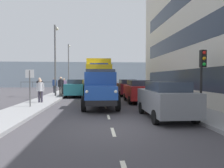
# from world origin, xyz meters

# --- Properties ---
(ground_plane) EXTENTS (80.00, 80.00, 0.00)m
(ground_plane) POSITION_xyz_m (0.00, -10.38, 0.00)
(ground_plane) COLOR #423F44
(sidewalk_left) EXTENTS (2.19, 36.83, 0.15)m
(sidewalk_left) POSITION_xyz_m (-4.69, -10.38, 0.07)
(sidewalk_left) COLOR gray
(sidewalk_left) RESTS_ON ground_plane
(sidewalk_right) EXTENTS (2.19, 36.83, 0.15)m
(sidewalk_right) POSITION_xyz_m (4.69, -10.38, 0.07)
(sidewalk_right) COLOR gray
(sidewalk_right) RESTS_ON ground_plane
(road_centreline_markings) EXTENTS (0.12, 33.21, 0.01)m
(road_centreline_markings) POSITION_xyz_m (0.00, -10.00, 0.00)
(road_centreline_markings) COLOR silver
(road_centreline_markings) RESTS_ON ground_plane
(sea_horizon) EXTENTS (80.00, 0.80, 5.00)m
(sea_horizon) POSITION_xyz_m (0.00, -31.79, 2.50)
(sea_horizon) COLOR #8C9EAD
(sea_horizon) RESTS_ON ground_plane
(seawall_railing) EXTENTS (28.08, 0.08, 1.20)m
(seawall_railing) POSITION_xyz_m (-0.00, -28.19, 0.92)
(seawall_railing) COLOR #4C5156
(seawall_railing) RESTS_ON ground_plane
(truck_vintage_blue) EXTENTS (2.17, 5.64, 2.43)m
(truck_vintage_blue) POSITION_xyz_m (0.33, -4.90, 1.18)
(truck_vintage_blue) COLOR black
(truck_vintage_blue) RESTS_ON ground_plane
(lorry_cargo_yellow) EXTENTS (2.58, 8.20, 3.87)m
(lorry_cargo_yellow) POSITION_xyz_m (0.33, -14.21, 2.08)
(lorry_cargo_yellow) COLOR gold
(lorry_cargo_yellow) RESTS_ON ground_plane
(car_grey_kerbside_near) EXTENTS (1.87, 3.92, 1.72)m
(car_grey_kerbside_near) POSITION_xyz_m (-2.65, -1.54, 0.89)
(car_grey_kerbside_near) COLOR slate
(car_grey_kerbside_near) RESTS_ON ground_plane
(car_red_kerbside_1) EXTENTS (1.86, 3.90, 1.72)m
(car_red_kerbside_1) POSITION_xyz_m (-2.65, -7.45, 0.89)
(car_red_kerbside_1) COLOR #B21E1E
(car_red_kerbside_1) RESTS_ON ground_plane
(car_maroon_kerbside_2) EXTENTS (1.93, 3.95, 1.72)m
(car_maroon_kerbside_2) POSITION_xyz_m (-2.65, -12.85, 0.90)
(car_maroon_kerbside_2) COLOR maroon
(car_maroon_kerbside_2) RESTS_ON ground_plane
(car_teal_oppositeside_0) EXTENTS (1.83, 4.65, 1.72)m
(car_teal_oppositeside_0) POSITION_xyz_m (2.65, -12.48, 0.90)
(car_teal_oppositeside_0) COLOR #1E6670
(car_teal_oppositeside_0) RESTS_ON ground_plane
(pedestrian_with_bag) EXTENTS (0.53, 0.34, 1.64)m
(pedestrian_with_bag) POSITION_xyz_m (4.56, -6.76, 1.11)
(pedestrian_with_bag) COLOR #383342
(pedestrian_with_bag) RESTS_ON sidewalk_right
(pedestrian_couple_b) EXTENTS (0.53, 0.34, 1.75)m
(pedestrian_couple_b) POSITION_xyz_m (5.41, -9.59, 1.18)
(pedestrian_couple_b) COLOR #4C473D
(pedestrian_couple_b) RESTS_ON sidewalk_right
(pedestrian_near_railing) EXTENTS (0.53, 0.34, 1.83)m
(pedestrian_near_railing) POSITION_xyz_m (4.00, -11.61, 1.24)
(pedestrian_near_railing) COLOR #4C473D
(pedestrian_near_railing) RESTS_ON sidewalk_right
(pedestrian_by_lamp) EXTENTS (0.53, 0.34, 1.67)m
(pedestrian_by_lamp) POSITION_xyz_m (3.99, -13.34, 1.13)
(pedestrian_by_lamp) COLOR #383342
(pedestrian_by_lamp) RESTS_ON sidewalk_right
(pedestrian_strolling) EXTENTS (0.53, 0.34, 1.76)m
(pedestrian_strolling) POSITION_xyz_m (5.35, -15.22, 1.19)
(pedestrian_strolling) COLOR black
(pedestrian_strolling) RESTS_ON sidewalk_right
(traffic_light_near) EXTENTS (0.28, 0.41, 3.20)m
(traffic_light_near) POSITION_xyz_m (-4.96, -2.43, 2.47)
(traffic_light_near) COLOR black
(traffic_light_near) RESTS_ON sidewalk_left
(lamp_post_promenade) EXTENTS (0.32, 1.14, 6.81)m
(lamp_post_promenade) POSITION_xyz_m (4.53, -11.82, 4.18)
(lamp_post_promenade) COLOR #59595B
(lamp_post_promenade) RESTS_ON sidewalk_right
(lamp_post_far) EXTENTS (0.32, 1.14, 6.93)m
(lamp_post_far) POSITION_xyz_m (4.86, -23.05, 4.24)
(lamp_post_far) COLOR #59595B
(lamp_post_far) RESTS_ON sidewalk_right
(street_sign) EXTENTS (0.50, 0.07, 2.25)m
(street_sign) POSITION_xyz_m (4.61, -4.76, 1.68)
(street_sign) COLOR #4C4C4C
(street_sign) RESTS_ON sidewalk_right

